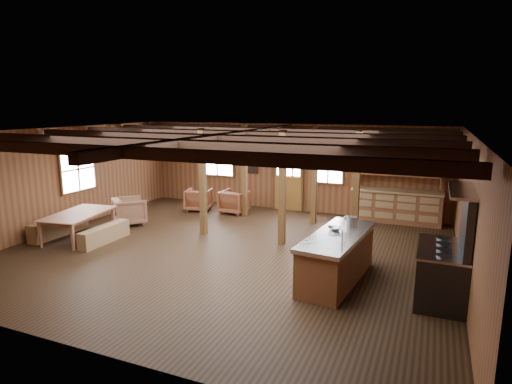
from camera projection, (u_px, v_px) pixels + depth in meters
room at (227, 193)px, 9.78m from camera, size 10.04×9.04×2.84m
ceiling_joists at (229, 136)px, 9.69m from camera, size 9.80×8.82×0.18m
timber_posts at (279, 180)px, 11.47m from camera, size 3.95×2.35×2.80m
back_door at (288, 183)px, 13.91m from camera, size 1.02×0.08×2.15m
window_back_left at (217, 158)px, 14.76m from camera, size 1.32×0.06×1.32m
window_back_right at (328, 163)px, 13.28m from camera, size 1.02×0.06×1.32m
window_left at (78, 169)px, 12.08m from camera, size 0.14×1.24×1.32m
notice_boards at (246, 158)px, 14.33m from camera, size 1.08×0.03×0.90m
back_counter at (396, 202)px, 12.45m from camera, size 2.55×0.60×2.45m
pendant_lamps at (167, 148)px, 11.37m from camera, size 1.86×2.36×0.66m
pot_rack at (361, 159)px, 8.82m from camera, size 0.39×3.00×0.43m
kitchen_island at (337, 257)px, 8.30m from camera, size 1.14×2.58×1.20m
step_stool at (320, 259)px, 8.87m from camera, size 0.59×0.48×0.45m
commercial_range at (445, 265)px, 7.43m from camera, size 0.83×1.62×2.00m
dining_table at (80, 226)px, 10.94m from camera, size 1.38×2.09×0.68m
bench_wall at (59, 227)px, 11.24m from camera, size 0.32×1.73×0.48m
bench_aisle at (105, 234)px, 10.67m from camera, size 0.29×1.54×0.42m
armchair_a at (234, 202)px, 13.57m from camera, size 0.83×0.85×0.74m
armchair_b at (199, 200)px, 13.91m from camera, size 0.92×0.94×0.72m
armchair_c at (130, 211)px, 12.27m from camera, size 1.19×1.19×0.78m
counter_pot at (351, 221)px, 8.86m from camera, size 0.28×0.28×0.17m
bowl at (334, 228)px, 8.47m from camera, size 0.33×0.33×0.06m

